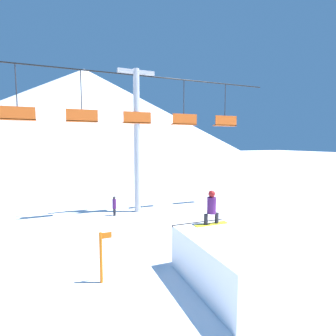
{
  "coord_description": "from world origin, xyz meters",
  "views": [
    {
      "loc": [
        -6.09,
        -6.26,
        4.6
      ],
      "look_at": [
        -1.36,
        5.36,
        3.35
      ],
      "focal_mm": 28.0,
      "sensor_mm": 36.0,
      "label": 1
    }
  ],
  "objects_px": {
    "snow_ramp": "(227,263)",
    "distant_skier": "(114,205)",
    "trail_marker": "(101,256)",
    "snowboarder": "(211,207)"
  },
  "relations": [
    {
      "from": "snow_ramp",
      "to": "snowboarder",
      "type": "height_order",
      "value": "snowboarder"
    },
    {
      "from": "snow_ramp",
      "to": "distant_skier",
      "type": "relative_size",
      "value": 3.18
    },
    {
      "from": "snowboarder",
      "to": "distant_skier",
      "type": "relative_size",
      "value": 1.08
    },
    {
      "from": "snow_ramp",
      "to": "snowboarder",
      "type": "relative_size",
      "value": 2.95
    },
    {
      "from": "trail_marker",
      "to": "snow_ramp",
      "type": "bearing_deg",
      "value": -25.49
    },
    {
      "from": "snow_ramp",
      "to": "distant_skier",
      "type": "height_order",
      "value": "snow_ramp"
    },
    {
      "from": "trail_marker",
      "to": "distant_skier",
      "type": "bearing_deg",
      "value": 76.47
    },
    {
      "from": "snow_ramp",
      "to": "distant_skier",
      "type": "xyz_separation_m",
      "value": [
        -1.79,
        9.47,
        -0.11
      ]
    },
    {
      "from": "snowboarder",
      "to": "distant_skier",
      "type": "bearing_deg",
      "value": 104.77
    },
    {
      "from": "snow_ramp",
      "to": "trail_marker",
      "type": "xyz_separation_m",
      "value": [
        -3.65,
        1.74,
        0.13
      ]
    }
  ]
}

